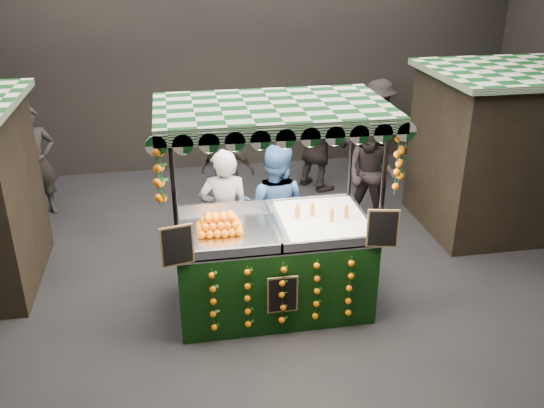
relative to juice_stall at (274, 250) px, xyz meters
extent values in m
plane|color=black|center=(-0.12, 0.29, -0.83)|extent=(12.00, 12.00, 0.00)
cube|color=black|center=(-0.12, 5.29, 1.67)|extent=(12.00, 0.10, 5.00)
cube|color=black|center=(4.28, 1.79, 0.42)|extent=(2.80, 2.00, 2.50)
cube|color=#104C1B|center=(4.28, 1.79, 1.72)|extent=(3.00, 2.20, 0.10)
cube|color=black|center=(-0.01, 0.04, -0.29)|extent=(2.39, 1.30, 1.09)
cube|color=#B8BBC0|center=(-0.01, 0.04, 0.27)|extent=(2.39, 1.30, 0.04)
cylinder|color=black|center=(-1.18, -0.58, 0.47)|extent=(0.05, 0.05, 2.61)
cylinder|color=black|center=(1.15, -0.58, 0.47)|extent=(0.05, 0.05, 2.61)
cylinder|color=black|center=(-1.18, 0.66, 0.47)|extent=(0.05, 0.05, 2.61)
cylinder|color=black|center=(1.15, 0.66, 0.47)|extent=(0.05, 0.05, 2.61)
cube|color=#104C1B|center=(-0.01, 0.04, 1.82)|extent=(2.66, 1.57, 0.09)
cube|color=silver|center=(0.64, 0.04, 0.34)|extent=(1.06, 1.17, 0.09)
cube|color=black|center=(-1.19, -0.64, 0.52)|extent=(0.37, 0.10, 0.48)
cube|color=black|center=(1.16, -0.64, 0.52)|extent=(0.37, 0.10, 0.48)
cube|color=black|center=(-0.01, -0.65, -0.24)|extent=(0.37, 0.03, 0.48)
imported|color=slate|center=(-0.52, 0.86, 0.12)|extent=(0.72, 0.50, 1.90)
imported|color=navy|center=(0.19, 0.96, 0.11)|extent=(1.13, 1.03, 1.89)
imported|color=#2B2623|center=(-3.46, 3.49, 0.12)|extent=(0.82, 0.70, 1.91)
imported|color=black|center=(1.98, 2.09, 0.07)|extent=(1.11, 1.09, 1.80)
imported|color=#292522|center=(-0.26, 2.98, -0.06)|extent=(0.97, 0.63, 1.54)
imported|color=#2A2522|center=(2.88, 4.33, 0.13)|extent=(1.42, 1.32, 1.92)
imported|color=#2A2422|center=(1.51, 3.82, 0.13)|extent=(1.45, 1.81, 1.93)
camera|label=1|loc=(-1.15, -6.32, 3.58)|focal=38.57mm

